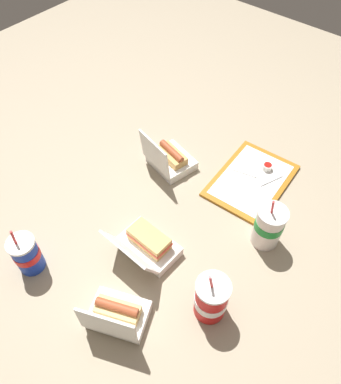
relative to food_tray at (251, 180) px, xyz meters
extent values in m
plane|color=gray|center=(0.29, -0.21, -0.01)|extent=(3.20, 3.20, 0.00)
cube|color=#A56619|center=(0.00, 0.00, 0.00)|extent=(0.39, 0.28, 0.01)
cube|color=white|center=(0.00, 0.00, 0.01)|extent=(0.34, 0.24, 0.00)
cylinder|color=white|center=(-0.09, 0.02, 0.02)|extent=(0.04, 0.04, 0.02)
cylinder|color=#9E140F|center=(-0.09, 0.02, 0.03)|extent=(0.03, 0.03, 0.01)
cube|color=white|center=(-0.05, -0.05, 0.01)|extent=(0.12, 0.12, 0.00)
cube|color=white|center=(-0.04, 0.06, 0.01)|extent=(0.11, 0.05, 0.00)
cube|color=white|center=(0.49, -0.11, 0.01)|extent=(0.13, 0.21, 0.04)
cube|color=white|center=(0.59, -0.11, 0.09)|extent=(0.07, 0.21, 0.11)
cube|color=tan|center=(0.49, -0.11, 0.04)|extent=(0.08, 0.15, 0.02)
cube|color=#D64C38|center=(0.49, -0.11, 0.06)|extent=(0.08, 0.15, 0.01)
cube|color=tan|center=(0.49, -0.11, 0.08)|extent=(0.08, 0.15, 0.02)
cube|color=white|center=(0.74, -0.02, 0.01)|extent=(0.18, 0.21, 0.04)
cube|color=white|center=(0.80, 0.01, 0.10)|extent=(0.08, 0.16, 0.13)
cube|color=#DBB770|center=(0.74, -0.02, 0.05)|extent=(0.11, 0.15, 0.03)
cylinder|color=#9E4728|center=(0.74, -0.02, 0.07)|extent=(0.08, 0.13, 0.03)
cylinder|color=yellow|center=(0.74, -0.02, 0.08)|extent=(0.05, 0.11, 0.01)
cube|color=white|center=(0.13, -0.31, 0.01)|extent=(0.18, 0.20, 0.04)
cube|color=white|center=(0.22, -0.33, 0.11)|extent=(0.06, 0.17, 0.14)
cube|color=tan|center=(0.13, -0.31, 0.05)|extent=(0.09, 0.15, 0.03)
cylinder|color=#9E4728|center=(0.13, -0.31, 0.07)|extent=(0.05, 0.13, 0.03)
cylinder|color=yellow|center=(0.13, -0.31, 0.08)|extent=(0.03, 0.11, 0.01)
cylinder|color=red|center=(0.54, 0.18, 0.07)|extent=(0.10, 0.10, 0.16)
cylinder|color=white|center=(0.54, 0.18, 0.07)|extent=(0.10, 0.10, 0.03)
cylinder|color=white|center=(0.54, 0.18, 0.16)|extent=(0.10, 0.10, 0.01)
cylinder|color=red|center=(0.55, 0.18, 0.19)|extent=(0.02, 0.02, 0.06)
cylinder|color=white|center=(0.21, 0.18, 0.07)|extent=(0.10, 0.10, 0.16)
cylinder|color=#198C33|center=(0.21, 0.18, 0.09)|extent=(0.10, 0.10, 0.03)
cylinder|color=white|center=(0.21, 0.18, 0.16)|extent=(0.10, 0.10, 0.01)
cylinder|color=red|center=(0.21, 0.17, 0.19)|extent=(0.01, 0.01, 0.06)
cylinder|color=#1938B7|center=(0.80, -0.37, 0.06)|extent=(0.09, 0.09, 0.14)
cylinder|color=red|center=(0.80, -0.37, 0.07)|extent=(0.09, 0.09, 0.03)
cylinder|color=white|center=(0.80, -0.37, 0.14)|extent=(0.09, 0.09, 0.01)
cylinder|color=red|center=(0.80, -0.38, 0.17)|extent=(0.01, 0.01, 0.06)
camera|label=1|loc=(0.96, 0.38, 1.15)|focal=35.00mm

